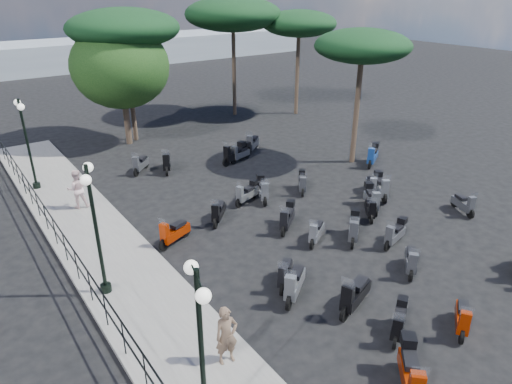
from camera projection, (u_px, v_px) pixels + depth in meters
ground at (301, 239)px, 17.62m from camera, size 120.00×120.00×0.00m
sidewalk at (109, 256)px, 16.35m from camera, size 3.00×30.00×0.15m
railing at (70, 250)px, 15.17m from camera, size 0.04×26.04×1.10m
lamp_post_0 at (201, 345)px, 8.97m from camera, size 0.54×1.19×4.15m
lamp_post_1 at (95, 223)px, 13.36m from camera, size 0.64×1.20×4.28m
lamp_post_2 at (26, 139)px, 20.62m from camera, size 0.34×1.26×4.26m
woman at (227, 336)px, 11.40m from camera, size 0.65×0.48×1.64m
pedestrian_far at (77, 189)px, 19.42m from camera, size 0.96×0.83×1.72m
scooter_1 at (399, 322)px, 12.62m from camera, size 1.34×0.92×1.19m
scooter_2 at (294, 284)px, 14.13m from camera, size 1.52×1.16×1.43m
scooter_3 at (174, 233)px, 17.09m from camera, size 1.62×0.84×1.36m
scooter_4 at (218, 212)px, 18.68m from camera, size 1.18×1.22×1.28m
scooter_5 at (140, 164)px, 23.60m from camera, size 1.27×1.16×1.29m
scooter_6 at (411, 373)px, 10.83m from camera, size 1.41×1.46×1.47m
scooter_7 at (354, 295)px, 13.60m from camera, size 1.81×0.86×1.49m
scooter_8 at (285, 274)px, 14.75m from camera, size 1.23×1.11×1.24m
scooter_9 at (316, 232)px, 17.21m from camera, size 1.34×0.92×1.22m
scooter_10 at (262, 190)px, 20.55m from camera, size 0.95×1.56×1.34m
scooter_11 at (167, 163)px, 23.70m from camera, size 0.97×1.67×1.44m
scooter_12 at (462, 318)px, 12.80m from camera, size 1.34×0.96×1.24m
scooter_13 at (411, 261)px, 15.41m from camera, size 1.30×1.10×1.28m
scooter_14 at (354, 228)px, 17.33m from camera, size 1.39×1.25×1.36m
scooter_15 at (287, 218)px, 18.11m from camera, size 1.40×1.15×1.32m
scooter_16 at (247, 193)px, 20.31m from camera, size 1.48×0.70×1.22m
scooter_17 at (234, 154)px, 24.80m from camera, size 1.74×0.76×1.41m
scooter_19 at (395, 234)px, 17.05m from camera, size 1.52×0.62×1.22m
scooter_20 at (370, 209)px, 19.00m from camera, size 1.06×1.20×1.21m
scooter_21 at (372, 199)px, 19.63m from camera, size 1.13×1.52×1.39m
scooter_22 at (302, 183)px, 21.40m from camera, size 1.06×1.26×1.20m
scooter_23 at (241, 153)px, 25.12m from camera, size 1.54×0.68×1.25m
scooter_26 at (464, 204)px, 19.43m from camera, size 0.76×1.44×1.21m
scooter_27 at (371, 185)px, 21.20m from camera, size 1.09×1.26×1.25m
scooter_28 at (373, 155)px, 24.56m from camera, size 1.60×1.09×1.42m
scooter_29 at (253, 144)px, 26.51m from camera, size 1.48×1.16×1.41m
scooter_30 at (381, 187)px, 20.82m from camera, size 1.13×1.52×1.39m
broadleaf_tree at (120, 67)px, 26.16m from camera, size 5.61×5.61×7.01m
pine_0 at (233, 14)px, 31.30m from camera, size 6.69×6.69×8.22m
pine_1 at (299, 24)px, 31.83m from camera, size 5.28×5.28×7.35m
pine_2 at (123, 28)px, 25.99m from camera, size 6.45×6.45×7.79m
pine_3 at (363, 46)px, 22.66m from camera, size 4.85×4.85×7.01m
distant_hills at (33, 58)px, 50.17m from camera, size 70.00×8.00×3.00m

